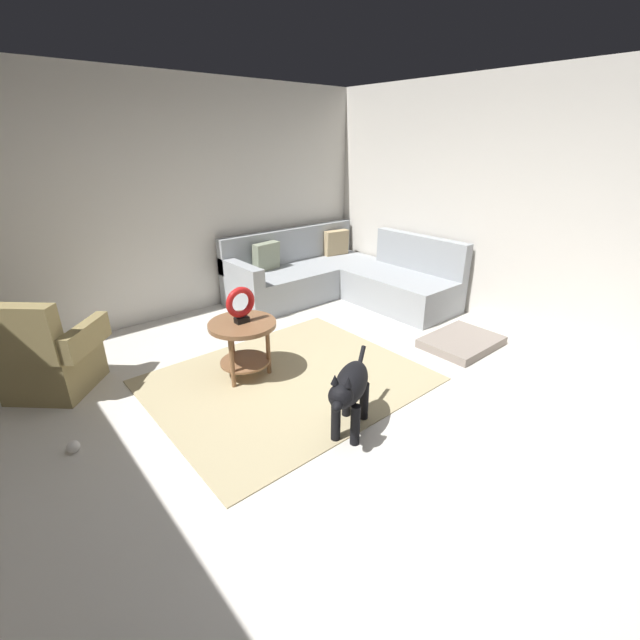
# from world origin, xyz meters

# --- Properties ---
(ground_plane) EXTENTS (6.00, 6.00, 0.10)m
(ground_plane) POSITION_xyz_m (0.00, 0.00, -0.05)
(ground_plane) COLOR silver
(wall_back) EXTENTS (6.00, 0.12, 2.70)m
(wall_back) POSITION_xyz_m (0.00, 2.94, 1.35)
(wall_back) COLOR silver
(wall_back) RESTS_ON ground_plane
(wall_right) EXTENTS (0.12, 6.00, 2.70)m
(wall_right) POSITION_xyz_m (2.94, 0.00, 1.35)
(wall_right) COLOR silver
(wall_right) RESTS_ON ground_plane
(area_rug) EXTENTS (2.30, 1.90, 0.01)m
(area_rug) POSITION_xyz_m (0.15, 0.70, 0.01)
(area_rug) COLOR tan
(area_rug) RESTS_ON ground_plane
(sectional_couch) EXTENTS (2.20, 2.25, 0.88)m
(sectional_couch) POSITION_xyz_m (1.99, 2.02, 0.29)
(sectional_couch) COLOR #9EA3A8
(sectional_couch) RESTS_ON ground_plane
(armchair) EXTENTS (0.99, 0.98, 0.88)m
(armchair) POSITION_xyz_m (-1.50, 1.87, 0.32)
(armchair) COLOR olive
(armchair) RESTS_ON ground_plane
(side_table) EXTENTS (0.60, 0.60, 0.54)m
(side_table) POSITION_xyz_m (-0.09, 1.02, 0.42)
(side_table) COLOR brown
(side_table) RESTS_ON ground_plane
(torus_sculpture) EXTENTS (0.28, 0.08, 0.33)m
(torus_sculpture) POSITION_xyz_m (-0.09, 1.02, 0.71)
(torus_sculpture) COLOR black
(torus_sculpture) RESTS_ON side_table
(dog_bed_mat) EXTENTS (0.80, 0.60, 0.09)m
(dog_bed_mat) POSITION_xyz_m (1.98, 0.08, 0.04)
(dog_bed_mat) COLOR gray
(dog_bed_mat) RESTS_ON ground_plane
(dog) EXTENTS (0.75, 0.49, 0.63)m
(dog) POSITION_xyz_m (0.05, -0.19, 0.38)
(dog) COLOR black
(dog) RESTS_ON ground_plane
(dog_toy_ball) EXTENTS (0.09, 0.09, 0.09)m
(dog_toy_ball) POSITION_xyz_m (-1.56, 0.90, 0.04)
(dog_toy_ball) COLOR silver
(dog_toy_ball) RESTS_ON ground_plane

